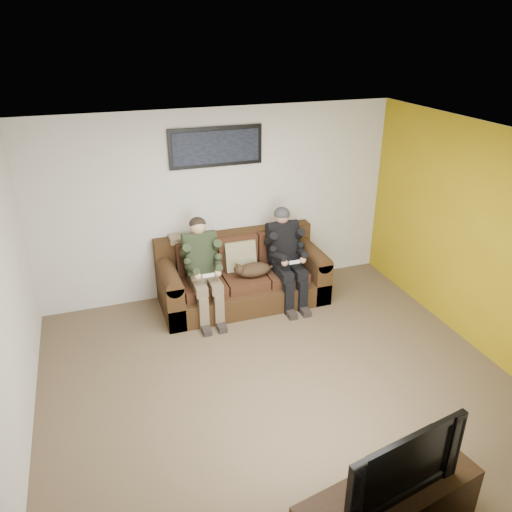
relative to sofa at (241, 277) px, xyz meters
name	(u,v)px	position (x,y,z in m)	size (l,w,h in m)	color
floor	(277,380)	(-0.17, -1.83, -0.35)	(5.00, 5.00, 0.00)	brown
ceiling	(282,144)	(-0.17, -1.83, 2.25)	(5.00, 5.00, 0.00)	silver
wall_back	(219,204)	(-0.17, 0.42, 0.95)	(5.00, 5.00, 0.00)	beige
wall_front	(416,436)	(-0.17, -4.08, 0.95)	(5.00, 5.00, 0.00)	beige
wall_left	(3,319)	(-2.67, -1.83, 0.95)	(4.50, 4.50, 0.00)	beige
wall_right	(484,242)	(2.33, -1.83, 0.95)	(4.50, 4.50, 0.00)	beige
accent_wall_right	(483,242)	(2.32, -1.83, 0.95)	(4.50, 4.50, 0.00)	#A08610
sofa	(241,277)	(0.00, 0.00, 0.00)	(2.26, 0.97, 0.92)	#392311
throw_pillow	(240,256)	(0.00, 0.04, 0.31)	(0.43, 0.12, 0.41)	#89805A
throw_blanket	(186,238)	(-0.68, 0.28, 0.57)	(0.46, 0.23, 0.08)	gray
person_left	(202,263)	(-0.58, -0.19, 0.39)	(0.51, 0.87, 1.31)	brown
person_right	(286,251)	(0.58, -0.19, 0.39)	(0.51, 0.86, 1.32)	black
cat	(253,270)	(0.09, -0.22, 0.20)	(0.66, 0.26, 0.24)	#472F1C
framed_poster	(216,147)	(-0.20, 0.39, 1.75)	(1.25, 0.05, 0.52)	black
tv_stand	(388,510)	(-0.04, -3.78, -0.12)	(1.47, 0.47, 0.46)	black
television	(396,459)	(-0.04, -3.78, 0.41)	(1.04, 0.14, 0.60)	black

